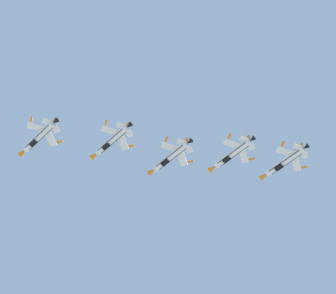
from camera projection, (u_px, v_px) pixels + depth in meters
name	position (u px, v px, depth m)	size (l,w,h in m)	color
fighter_jet_lead	(39.00, 137.00, 128.74)	(10.19, 15.31, 4.37)	white
fighter_jet_left_wing	(111.00, 141.00, 132.35)	(10.14, 15.31, 4.39)	white
fighter_jet_right_wing	(170.00, 157.00, 130.91)	(10.17, 15.31, 4.38)	white
fighter_jet_left_outer	(232.00, 154.00, 132.81)	(10.15, 15.31, 4.38)	white
fighter_jet_right_outer	(284.00, 162.00, 131.34)	(10.12, 15.31, 4.39)	white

